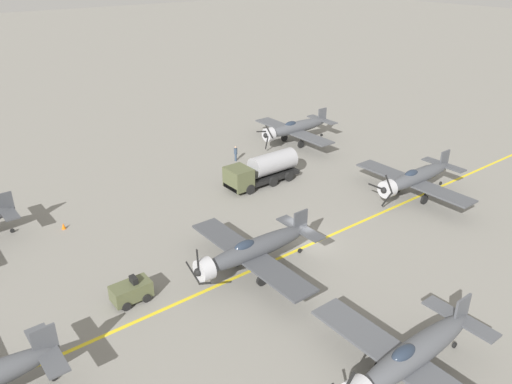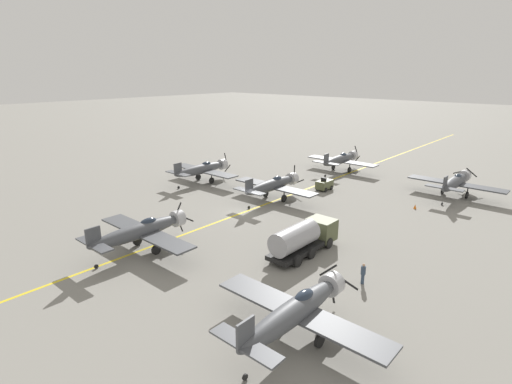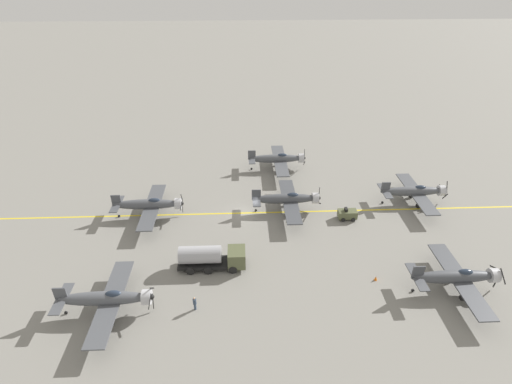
{
  "view_description": "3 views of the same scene",
  "coord_description": "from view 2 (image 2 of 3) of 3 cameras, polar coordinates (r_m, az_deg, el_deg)",
  "views": [
    {
      "loc": [
        -24.19,
        23.81,
        20.9
      ],
      "look_at": [
        6.08,
        0.29,
        2.55
      ],
      "focal_mm": 35.0,
      "sensor_mm": 36.0,
      "label": 1
    },
    {
      "loc": [
        30.14,
        -32.3,
        15.76
      ],
      "look_at": [
        1.14,
        0.56,
        2.51
      ],
      "focal_mm": 28.0,
      "sensor_mm": 36.0,
      "label": 2
    },
    {
      "loc": [
        48.25,
        -1.06,
        32.22
      ],
      "look_at": [
        -0.19,
        1.03,
        3.4
      ],
      "focal_mm": 28.0,
      "sensor_mm": 36.0,
      "label": 3
    }
  ],
  "objects": [
    {
      "name": "airplane_far_right",
      "position": [
        57.95,
        26.6,
        1.28
      ],
      "size": [
        12.0,
        9.98,
        3.65
      ],
      "rotation": [
        0.0,
        0.0,
        -0.09
      ],
      "color": "#44464B",
      "rests_on": "ground"
    },
    {
      "name": "airplane_far_center",
      "position": [
        66.75,
        12.01,
        4.56
      ],
      "size": [
        12.0,
        9.98,
        3.68
      ],
      "rotation": [
        0.0,
        0.0,
        0.09
      ],
      "color": "#4B4D53",
      "rests_on": "ground"
    },
    {
      "name": "airplane_near_center",
      "position": [
        37.62,
        -16.0,
        -5.3
      ],
      "size": [
        12.0,
        9.98,
        3.65
      ],
      "rotation": [
        0.0,
        0.0,
        0.14
      ],
      "color": "#494B50",
      "rests_on": "ground"
    },
    {
      "name": "airplane_mid_left",
      "position": [
        59.35,
        -7.63,
        3.28
      ],
      "size": [
        12.0,
        9.98,
        3.75
      ],
      "rotation": [
        0.0,
        0.0,
        -0.3
      ],
      "color": "#4C4F54",
      "rests_on": "ground"
    },
    {
      "name": "airplane_near_right",
      "position": [
        25.11,
        5.8,
        -16.46
      ],
      "size": [
        12.0,
        9.98,
        3.65
      ],
      "rotation": [
        0.0,
        0.0,
        -0.28
      ],
      "color": "#4D4F54",
      "rests_on": "ground"
    },
    {
      "name": "traffic_cone",
      "position": [
        51.43,
        21.77,
        -1.95
      ],
      "size": [
        0.36,
        0.36,
        0.55
      ],
      "primitive_type": "cone",
      "color": "orange",
      "rests_on": "ground"
    },
    {
      "name": "taxiway_stripe",
      "position": [
        46.9,
        -1.5,
        -2.81
      ],
      "size": [
        0.3,
        160.0,
        0.01
      ],
      "primitive_type": "cube",
      "color": "yellow",
      "rests_on": "ground"
    },
    {
      "name": "ground_crew_walking",
      "position": [
        32.36,
        15.05,
        -11.09
      ],
      "size": [
        0.37,
        0.37,
        1.7
      ],
      "color": "#334256",
      "rests_on": "ground"
    },
    {
      "name": "fuel_tanker",
      "position": [
        36.24,
        6.8,
        -6.46
      ],
      "size": [
        2.68,
        8.0,
        2.98
      ],
      "color": "black",
      "rests_on": "ground"
    },
    {
      "name": "tow_tractor",
      "position": [
        56.04,
        9.74,
        1.08
      ],
      "size": [
        1.57,
        2.6,
        1.79
      ],
      "color": "#515638",
      "rests_on": "ground"
    },
    {
      "name": "ground_plane",
      "position": [
        46.9,
        -1.5,
        -2.82
      ],
      "size": [
        400.0,
        400.0,
        0.0
      ],
      "primitive_type": "plane",
      "color": "gray"
    },
    {
      "name": "airplane_mid_center",
      "position": [
        50.55,
        2.46,
        1.02
      ],
      "size": [
        12.0,
        9.98,
        3.8
      ],
      "rotation": [
        0.0,
        0.0,
        -0.25
      ],
      "color": "#43454A",
      "rests_on": "ground"
    }
  ]
}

